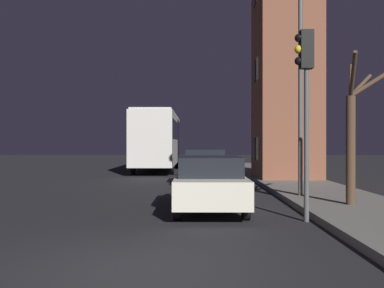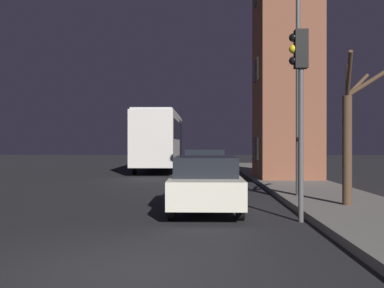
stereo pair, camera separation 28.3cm
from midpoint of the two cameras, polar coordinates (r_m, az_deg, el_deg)
name	(u,v)px [view 2 (the right image)]	position (r m, az deg, el deg)	size (l,w,h in m)	color
ground_plane	(130,270)	(6.49, -6.99, -16.36)	(120.00, 120.00, 0.00)	black
brick_building	(286,75)	(21.71, 12.77, 9.02)	(3.07, 4.16, 10.00)	brown
streetlamp	(290,54)	(14.20, 13.51, 11.53)	(1.16, 0.37, 6.99)	#4C4C4C
traffic_light	(300,84)	(10.40, 14.92, 7.68)	(0.43, 0.24, 4.48)	#4C4C4C
bare_tree	(350,133)	(12.31, 20.91, 1.41)	(1.60, 1.87, 3.95)	#473323
bus	(160,137)	(28.51, -4.03, 0.97)	(2.49, 10.50, 3.82)	beige
car_near_lane	(205,182)	(11.68, 2.50, -5.12)	(1.82, 4.50, 1.48)	beige
car_mid_lane	(204,167)	(18.98, 2.10, -3.03)	(1.88, 3.92, 1.57)	navy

